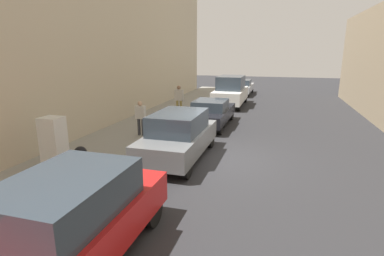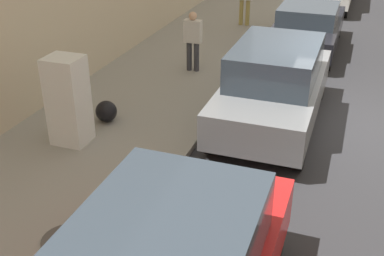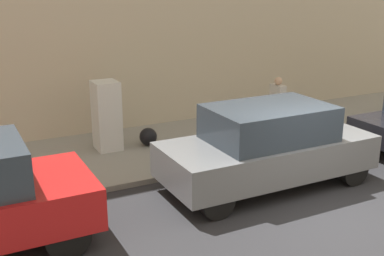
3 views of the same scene
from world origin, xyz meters
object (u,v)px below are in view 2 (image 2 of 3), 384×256
(trash_bag, at_px, (106,111))
(parked_sedan_dark, at_px, (308,27))
(discarded_refrigerator, at_px, (68,101))
(parked_suv_gray, at_px, (274,84))
(pedestrian_walking_far, at_px, (193,38))

(trash_bag, distance_m, parked_sedan_dark, 7.39)
(parked_sedan_dark, bearing_deg, trash_bag, -115.96)
(discarded_refrigerator, distance_m, parked_sedan_dark, 8.36)
(parked_suv_gray, relative_size, parked_sedan_dark, 0.97)
(pedestrian_walking_far, bearing_deg, parked_sedan_dark, -27.44)
(discarded_refrigerator, bearing_deg, parked_sedan_dark, 65.77)
(parked_suv_gray, height_order, parked_sedan_dark, parked_suv_gray)
(discarded_refrigerator, relative_size, parked_suv_gray, 0.38)
(discarded_refrigerator, relative_size, pedestrian_walking_far, 1.09)
(discarded_refrigerator, distance_m, pedestrian_walking_far, 4.55)
(trash_bag, xyz_separation_m, parked_suv_gray, (3.23, 1.33, 0.53))
(parked_suv_gray, bearing_deg, discarded_refrigerator, -145.94)
(trash_bag, xyz_separation_m, parked_sedan_dark, (3.23, 6.63, 0.38))
(trash_bag, relative_size, parked_suv_gray, 0.10)
(parked_suv_gray, bearing_deg, trash_bag, -157.64)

